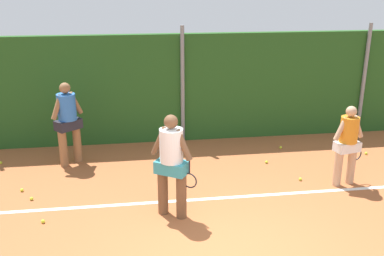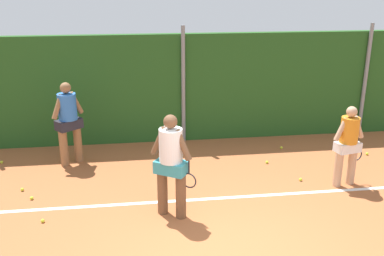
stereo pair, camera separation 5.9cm
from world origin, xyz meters
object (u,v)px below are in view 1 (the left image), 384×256
at_px(player_backcourt_far, 68,119).
at_px(tennis_ball_8, 43,221).
at_px(tennis_ball_3, 1,163).
at_px(tennis_ball_4, 281,147).
at_px(player_midcourt, 348,142).
at_px(tennis_ball_5, 22,190).
at_px(tennis_ball_10, 366,153).
at_px(tennis_ball_9, 267,162).
at_px(player_foreground_near, 172,161).
at_px(tennis_ball_6, 356,144).
at_px(tennis_ball_7, 31,199).
at_px(tennis_ball_0, 300,179).

bearing_deg(player_backcourt_far, tennis_ball_8, 46.44).
xyz_separation_m(tennis_ball_3, tennis_ball_4, (6.68, 0.04, 0.00)).
distance_m(player_midcourt, tennis_ball_4, 2.36).
relative_size(tennis_ball_5, tennis_ball_10, 1.00).
relative_size(tennis_ball_5, tennis_ball_9, 1.00).
height_order(player_midcourt, tennis_ball_5, player_midcourt).
bearing_deg(tennis_ball_9, tennis_ball_4, 53.31).
height_order(player_foreground_near, tennis_ball_3, player_foreground_near).
distance_m(player_backcourt_far, tennis_ball_4, 5.18).
height_order(tennis_ball_8, tennis_ball_9, same).
relative_size(tennis_ball_6, tennis_ball_9, 1.00).
bearing_deg(player_midcourt, tennis_ball_4, 94.64).
relative_size(player_backcourt_far, tennis_ball_3, 28.73).
relative_size(player_foreground_near, tennis_ball_4, 28.55).
bearing_deg(player_backcourt_far, tennis_ball_9, 132.45).
xyz_separation_m(player_foreground_near, player_midcourt, (3.62, 0.76, -0.12)).
bearing_deg(tennis_ball_9, tennis_ball_10, 3.91).
bearing_deg(tennis_ball_6, tennis_ball_5, -169.52).
relative_size(tennis_ball_5, tennis_ball_7, 1.00).
distance_m(tennis_ball_8, tennis_ball_9, 5.04).
bearing_deg(player_backcourt_far, player_foreground_near, 88.59).
distance_m(tennis_ball_0, tennis_ball_7, 5.43).
height_order(player_foreground_near, tennis_ball_5, player_foreground_near).
xyz_separation_m(tennis_ball_3, tennis_ball_5, (0.79, -1.49, 0.00)).
height_order(tennis_ball_3, tennis_ball_7, same).
bearing_deg(tennis_ball_8, player_foreground_near, -0.95).
relative_size(tennis_ball_6, tennis_ball_8, 1.00).
xyz_separation_m(tennis_ball_0, tennis_ball_3, (-6.49, 1.78, 0.00)).
xyz_separation_m(player_midcourt, tennis_ball_5, (-6.51, 0.57, -0.90)).
height_order(tennis_ball_0, tennis_ball_3, same).
xyz_separation_m(tennis_ball_4, tennis_ball_9, (-0.63, -0.84, 0.00)).
relative_size(tennis_ball_8, tennis_ball_10, 1.00).
bearing_deg(tennis_ball_5, tennis_ball_0, -2.94).
height_order(player_midcourt, player_backcourt_far, player_backcourt_far).
bearing_deg(tennis_ball_8, player_backcourt_far, 85.90).
xyz_separation_m(player_midcourt, tennis_ball_3, (-7.30, 2.06, -0.90)).
relative_size(player_backcourt_far, tennis_ball_8, 28.73).
bearing_deg(tennis_ball_0, tennis_ball_5, 177.06).
distance_m(player_midcourt, tennis_ball_3, 7.64).
bearing_deg(tennis_ball_8, tennis_ball_0, 11.15).
height_order(tennis_ball_4, tennis_ball_5, same).
distance_m(tennis_ball_0, tennis_ball_9, 1.07).
bearing_deg(player_foreground_near, tennis_ball_5, -171.83).
relative_size(tennis_ball_3, tennis_ball_8, 1.00).
relative_size(tennis_ball_6, tennis_ball_10, 1.00).
height_order(tennis_ball_0, tennis_ball_6, same).
height_order(tennis_ball_5, tennis_ball_6, same).
bearing_deg(tennis_ball_8, tennis_ball_10, 16.70).
distance_m(tennis_ball_4, tennis_ball_6, 1.97).
relative_size(tennis_ball_7, tennis_ball_10, 1.00).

